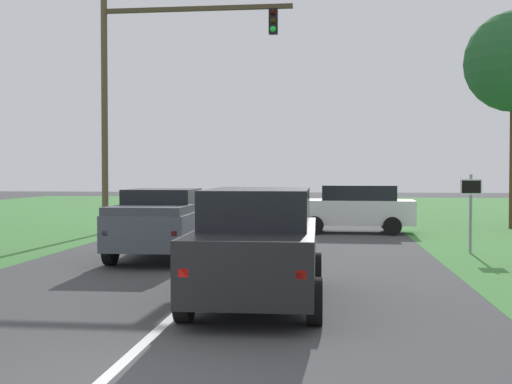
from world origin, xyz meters
The scene contains 6 objects.
ground_plane centered at (0.00, 9.02, 0.00)m, with size 120.00×120.00×0.00m, color #424244.
red_suv_near centered at (1.23, 4.51, 1.05)m, with size 2.29×4.91×2.00m.
pickup_truck_lead centered at (-1.96, 10.20, 0.97)m, with size 2.32×5.15×1.86m.
traffic_light centered at (-4.32, 16.94, 5.81)m, with size 7.23×0.40×8.95m.
keep_moving_sign centered at (6.44, 12.14, 1.44)m, with size 0.60×0.09×2.24m.
crossing_suv_far centered at (3.39, 18.16, 0.95)m, with size 4.60×2.20×1.81m.
Camera 1 is at (2.48, -6.71, 2.29)m, focal length 45.37 mm.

